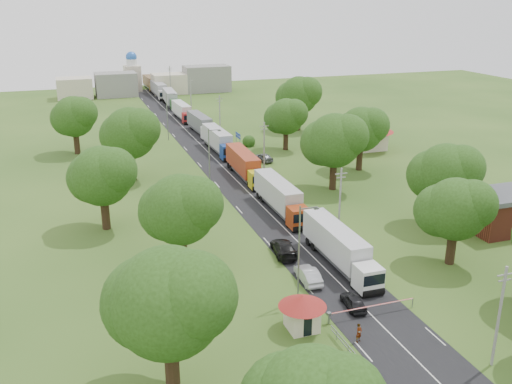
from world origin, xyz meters
name	(u,v)px	position (x,y,z in m)	size (l,w,h in m)	color
ground	(278,222)	(0.00, 0.00, 0.00)	(260.00, 260.00, 0.00)	#2E511B
road	(235,179)	(0.00, 20.00, 0.00)	(8.00, 200.00, 0.04)	black
boom_barrier	(359,309)	(-1.36, -25.00, 0.89)	(9.22, 0.35, 1.18)	slate
guard_booth	(302,308)	(-7.20, -25.00, 2.16)	(4.40, 4.40, 3.45)	beige
info_sign	(238,139)	(5.20, 35.00, 3.00)	(0.12, 3.10, 4.10)	slate
pole_0	(499,315)	(5.50, -35.00, 4.68)	(1.60, 0.24, 9.00)	gray
pole_1	(340,201)	(5.50, -7.00, 4.68)	(1.60, 0.24, 9.00)	gray
pole_2	(264,147)	(5.50, 21.00, 4.68)	(1.60, 0.24, 9.00)	gray
pole_3	(220,116)	(5.50, 49.00, 4.68)	(1.60, 0.24, 9.00)	gray
pole_4	(191,95)	(5.50, 77.00, 4.68)	(1.60, 0.24, 9.00)	gray
pole_5	(170,80)	(5.50, 105.00, 4.68)	(1.60, 0.24, 9.00)	gray
lamp_0	(300,249)	(-5.35, -20.00, 5.55)	(2.03, 0.22, 10.00)	slate
lamp_1	(210,157)	(-5.35, 15.00, 5.55)	(2.03, 0.22, 10.00)	slate
lamp_2	(168,114)	(-5.35, 50.00, 5.55)	(2.03, 0.22, 10.00)	slate
tree_2	(455,209)	(13.99, -17.86, 6.60)	(8.00, 8.00, 10.10)	#382616
tree_3	(445,173)	(19.99, -7.84, 7.22)	(8.80, 8.80, 11.07)	#382616
tree_4	(334,140)	(12.99, 10.17, 7.85)	(9.60, 9.60, 12.05)	#382616
tree_5	(361,129)	(21.99, 18.16, 7.22)	(8.80, 8.80, 11.07)	#382616
tree_6	(286,116)	(14.99, 35.14, 6.60)	(8.00, 8.00, 10.10)	#382616
tree_7	(299,95)	(23.99, 50.17, 7.85)	(9.60, 9.60, 12.05)	#382616
tree_9	(168,301)	(-20.01, -29.83, 7.85)	(9.60, 9.60, 12.05)	#382616
tree_10	(180,209)	(-15.01, -9.84, 7.22)	(8.80, 8.80, 11.07)	#382616
tree_11	(102,176)	(-22.01, 5.16, 7.22)	(8.80, 8.80, 11.07)	#382616
tree_12	(130,133)	(-16.01, 25.17, 7.85)	(9.60, 9.60, 12.05)	#382616
tree_13	(74,116)	(-24.01, 45.16, 7.22)	(8.80, 8.80, 11.07)	#382616
house_brick	(501,211)	(26.00, -12.00, 2.65)	(8.60, 6.60, 5.20)	maroon
house_cream	(367,131)	(30.00, 30.00, 3.64)	(10.08, 10.08, 5.80)	beige
distant_town	(152,83)	(0.68, 110.00, 3.49)	(52.00, 8.00, 8.00)	gray
church	(132,74)	(-4.00, 118.00, 5.39)	(5.00, 5.00, 12.30)	beige
truck_0	(339,247)	(1.85, -14.33, 2.24)	(2.65, 15.23, 4.22)	white
truck_1	(280,197)	(1.62, 3.46, 2.27)	(2.67, 15.42, 4.28)	#9D3512
truck_2	(245,164)	(1.82, 20.31, 2.24)	(2.93, 15.29, 4.23)	gold
truck_3	(218,141)	(2.04, 37.61, 2.25)	(2.89, 15.34, 4.25)	navy
truck_4	(201,124)	(2.38, 53.76, 2.14)	(3.09, 14.57, 4.03)	silver
truck_5	(182,111)	(1.75, 70.18, 2.03)	(2.74, 13.80, 3.82)	maroon
truck_6	(171,98)	(2.33, 88.35, 2.22)	(3.26, 15.13, 4.18)	#256326
truck_7	(159,90)	(1.87, 104.05, 2.24)	(2.99, 15.28, 4.23)	silver
truck_8	(150,83)	(1.75, 120.03, 2.13)	(3.08, 14.50, 4.01)	brown
car_lane_front	(353,302)	(-1.00, -23.20, 0.68)	(1.60, 3.98, 1.36)	black
car_lane_mid	(308,275)	(-3.00, -16.87, 0.79)	(1.67, 4.79, 1.58)	#AEAFB6
car_lane_rear	(284,248)	(-3.00, -9.79, 0.84)	(2.34, 5.76, 1.67)	black
car_verge_near	(283,186)	(5.54, 12.11, 0.72)	(2.38, 5.17, 1.44)	silver
car_verge_far	(263,157)	(8.00, 28.36, 0.77)	(1.82, 4.52, 1.54)	#5B5E63
pedestrian_near	(359,333)	(-3.29, -28.50, 0.87)	(0.64, 0.42, 1.75)	gray
pedestrian_booth	(310,321)	(-6.50, -25.14, 0.78)	(0.76, 0.59, 1.57)	gray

